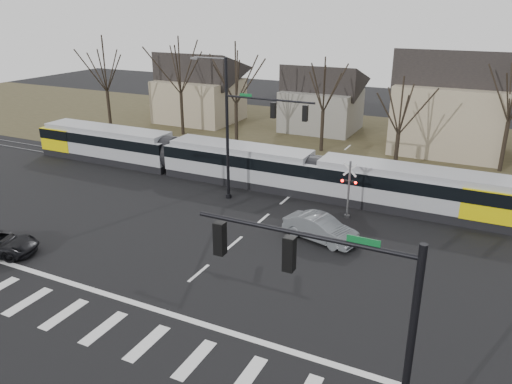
% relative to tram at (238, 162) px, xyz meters
% --- Properties ---
extents(ground, '(140.00, 140.00, 0.00)m').
position_rel_tram_xyz_m(ground, '(5.03, -16.00, -1.68)').
color(ground, black).
extents(grass_verge, '(140.00, 28.00, 0.01)m').
position_rel_tram_xyz_m(grass_verge, '(5.03, 16.00, -1.68)').
color(grass_verge, '#38331E').
rests_on(grass_verge, ground).
extents(crosswalk, '(27.00, 2.60, 0.01)m').
position_rel_tram_xyz_m(crosswalk, '(5.03, -20.00, -1.68)').
color(crosswalk, silver).
rests_on(crosswalk, ground).
extents(stop_line, '(28.00, 0.35, 0.01)m').
position_rel_tram_xyz_m(stop_line, '(5.03, -17.80, -1.68)').
color(stop_line, silver).
rests_on(stop_line, ground).
extents(lane_dashes, '(0.18, 30.00, 0.01)m').
position_rel_tram_xyz_m(lane_dashes, '(5.03, -0.00, -1.68)').
color(lane_dashes, silver).
rests_on(lane_dashes, ground).
extents(rail_pair, '(90.00, 1.52, 0.06)m').
position_rel_tram_xyz_m(rail_pair, '(5.03, -0.20, -1.65)').
color(rail_pair, '#59595E').
rests_on(rail_pair, ground).
extents(tram, '(40.70, 3.02, 3.09)m').
position_rel_tram_xyz_m(tram, '(0.00, 0.00, 0.00)').
color(tram, gray).
rests_on(tram, ground).
extents(sedan, '(3.89, 5.49, 1.55)m').
position_rel_tram_xyz_m(sedan, '(9.55, -7.28, -0.91)').
color(sedan, slate).
rests_on(sedan, ground).
extents(signal_pole_near_right, '(6.72, 0.44, 8.00)m').
position_rel_tram_xyz_m(signal_pole_near_right, '(15.14, -22.00, 3.48)').
color(signal_pole_near_right, black).
rests_on(signal_pole_near_right, ground).
extents(signal_pole_far, '(9.28, 0.44, 10.20)m').
position_rel_tram_xyz_m(signal_pole_far, '(2.62, -3.50, 4.02)').
color(signal_pole_far, black).
rests_on(signal_pole_far, ground).
extents(rail_crossing_signal, '(1.08, 0.36, 4.00)m').
position_rel_tram_xyz_m(rail_crossing_signal, '(10.03, -3.21, 0.20)').
color(rail_crossing_signal, '#59595B').
rests_on(rail_crossing_signal, ground).
extents(tree_row, '(59.20, 7.20, 10.00)m').
position_rel_tram_xyz_m(tree_row, '(7.03, 10.00, 3.32)').
color(tree_row, black).
rests_on(tree_row, ground).
extents(house_a, '(9.72, 8.64, 8.60)m').
position_rel_tram_xyz_m(house_a, '(-14.97, 18.00, 2.78)').
color(house_a, gray).
rests_on(house_a, ground).
extents(house_b, '(8.64, 7.56, 7.65)m').
position_rel_tram_xyz_m(house_b, '(0.03, 20.00, 2.29)').
color(house_b, slate).
rests_on(house_b, ground).
extents(house_c, '(10.80, 8.64, 10.10)m').
position_rel_tram_xyz_m(house_c, '(14.03, 17.00, 3.55)').
color(house_c, gray).
rests_on(house_c, ground).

